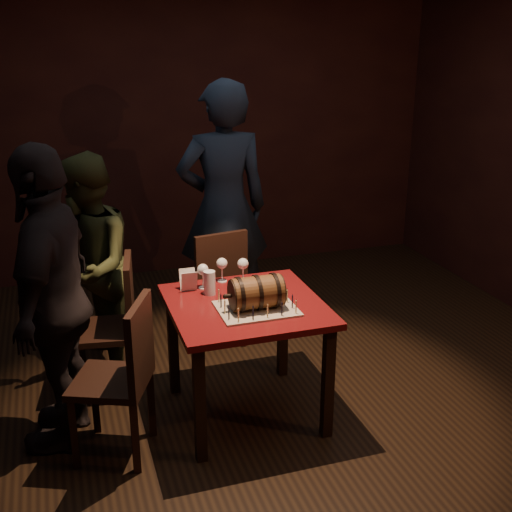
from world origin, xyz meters
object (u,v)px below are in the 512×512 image
object	(u,v)px
pub_table	(246,320)
barrel_cake	(257,293)
person_back	(223,208)
person_left_rear	(88,267)
pint_of_ale	(210,283)
chair_left_front	(124,371)
wine_glass_right	(243,265)
chair_back	(216,282)
wine_glass_mid	(222,264)
wine_glass_left	(203,271)
chair_left_rear	(115,320)
person_left_front	(54,300)

from	to	relation	value
pub_table	barrel_cake	size ratio (longest dim) A/B	2.55
person_back	person_left_rear	size ratio (longest dim) A/B	1.27
pint_of_ale	chair_left_front	distance (m)	0.76
chair_left_front	person_left_rear	xyz separation A→B (m)	(-0.10, 1.03, 0.25)
wine_glass_right	chair_back	distance (m)	0.69
pub_table	wine_glass_mid	distance (m)	0.44
wine_glass_right	chair_left_front	world-z (taller)	chair_left_front
pint_of_ale	chair_back	world-z (taller)	chair_back
person_back	pint_of_ale	bearing A→B (deg)	73.55
pint_of_ale	pub_table	bearing A→B (deg)	-49.00
wine_glass_left	person_back	distance (m)	1.09
barrel_cake	wine_glass_left	distance (m)	0.47
pub_table	chair_left_rear	size ratio (longest dim) A/B	0.97
wine_glass_left	wine_glass_right	distance (m)	0.27
person_left_rear	person_back	bearing A→B (deg)	118.35
pint_of_ale	person_back	world-z (taller)	person_back
chair_back	pub_table	bearing A→B (deg)	-93.42
chair_left_rear	person_left_rear	xyz separation A→B (m)	(-0.12, 0.36, 0.25)
wine_glass_left	chair_left_rear	distance (m)	0.67
wine_glass_left	person_left_rear	size ratio (longest dim) A/B	0.10
chair_left_front	person_left_rear	size ratio (longest dim) A/B	0.60
wine_glass_left	chair_left_rear	xyz separation A→B (m)	(-0.54, 0.19, -0.35)
person_left_rear	wine_glass_left	bearing A→B (deg)	55.74
chair_left_rear	chair_back	bearing A→B (deg)	28.77
chair_back	person_left_rear	distance (m)	0.94
chair_back	person_left_front	distance (m)	1.45
barrel_cake	chair_back	distance (m)	1.09
person_left_rear	person_left_front	size ratio (longest dim) A/B	0.88
chair_left_front	chair_left_rear	bearing A→B (deg)	87.80
chair_left_front	person_left_front	xyz separation A→B (m)	(-0.33, 0.27, 0.35)
pub_table	barrel_cake	xyz separation A→B (m)	(0.03, -0.11, 0.22)
wine_glass_left	pint_of_ale	world-z (taller)	wine_glass_left
wine_glass_mid	chair_back	bearing A→B (deg)	79.85
wine_glass_mid	chair_back	world-z (taller)	chair_back
wine_glass_left	person_left_front	bearing A→B (deg)	-166.71
barrel_cake	wine_glass_mid	world-z (taller)	barrel_cake
pub_table	pint_of_ale	size ratio (longest dim) A/B	6.00
chair_back	person_left_rear	size ratio (longest dim) A/B	0.60
wine_glass_mid	chair_back	size ratio (longest dim) A/B	0.17
pint_of_ale	wine_glass_right	bearing A→B (deg)	27.45
person_left_rear	chair_back	bearing A→B (deg)	99.85
pub_table	person_left_front	xyz separation A→B (m)	(-1.08, 0.09, 0.24)
wine_glass_right	chair_back	size ratio (longest dim) A/B	0.17
person_back	person_left_front	world-z (taller)	person_back
pub_table	wine_glass_left	bearing A→B (deg)	121.45
person_left_front	pub_table	bearing A→B (deg)	103.28
chair_left_rear	wine_glass_left	bearing A→B (deg)	-19.51
wine_glass_right	person_back	size ratio (longest dim) A/B	0.08
barrel_cake	chair_left_front	xyz separation A→B (m)	(-0.78, -0.07, -0.33)
chair_back	person_left_rear	bearing A→B (deg)	-175.62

